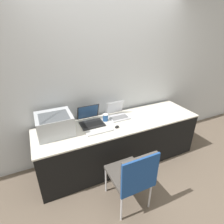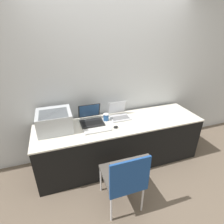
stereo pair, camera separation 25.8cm
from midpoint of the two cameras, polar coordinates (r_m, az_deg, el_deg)
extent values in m
plane|color=#6B5B4C|center=(2.88, 7.86, -19.58)|extent=(14.00, 14.00, 0.00)
cube|color=silver|center=(2.84, 2.48, 10.72)|extent=(8.00, 0.05, 2.60)
cube|color=black|center=(2.88, 5.24, -9.99)|extent=(2.54, 0.70, 0.71)
cube|color=silver|center=(2.69, 5.55, -3.64)|extent=(2.56, 0.72, 0.02)
cube|color=#B2B7BC|center=(2.52, -15.49, -2.88)|extent=(0.46, 0.43, 0.27)
cube|color=#51565B|center=(2.43, -15.71, -1.04)|extent=(0.37, 0.33, 0.05)
cube|color=black|center=(2.64, -3.74, -3.68)|extent=(0.34, 0.25, 0.02)
cube|color=black|center=(2.62, -3.67, -3.61)|extent=(0.30, 0.14, 0.00)
cube|color=black|center=(2.73, -4.78, 0.36)|extent=(0.34, 0.09, 0.24)
cube|color=#2D5184|center=(2.72, -4.74, 0.34)|extent=(0.31, 0.08, 0.22)
cube|color=#B7B7BC|center=(2.79, 5.31, -1.98)|extent=(0.31, 0.23, 0.02)
cube|color=slate|center=(2.78, 5.42, -1.90)|extent=(0.27, 0.13, 0.00)
cube|color=#B7B7BC|center=(2.86, 4.19, 1.47)|extent=(0.31, 0.07, 0.22)
cube|color=silver|center=(2.86, 4.25, 1.45)|extent=(0.28, 0.06, 0.20)
cube|color=silver|center=(2.46, -1.71, -6.06)|extent=(0.38, 0.13, 0.02)
cylinder|color=#285699|center=(2.70, 0.75, -1.82)|extent=(0.08, 0.08, 0.10)
cylinder|color=white|center=(2.68, 0.75, -0.77)|extent=(0.09, 0.09, 0.01)
ellipsoid|color=black|center=(2.52, 4.17, -5.02)|extent=(0.07, 0.04, 0.04)
cube|color=#4C4742|center=(2.25, 6.36, -20.00)|extent=(0.43, 0.48, 0.04)
cube|color=#4C4742|center=(1.95, 9.60, -19.64)|extent=(0.43, 0.03, 0.42)
cylinder|color=silver|center=(2.51, -0.53, -21.25)|extent=(0.02, 0.02, 0.41)
cylinder|color=silver|center=(2.62, 8.09, -19.04)|extent=(0.02, 0.02, 0.41)
cylinder|color=silver|center=(2.25, 3.53, -29.11)|extent=(0.02, 0.02, 0.41)
cylinder|color=silver|center=(2.37, 13.33, -25.99)|extent=(0.02, 0.02, 0.41)
cube|color=#1E478C|center=(1.95, 9.94, -20.59)|extent=(0.45, 0.02, 0.47)
camera|label=1|loc=(0.13, -87.14, 1.39)|focal=28.00mm
camera|label=2|loc=(0.13, 92.86, -1.39)|focal=28.00mm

